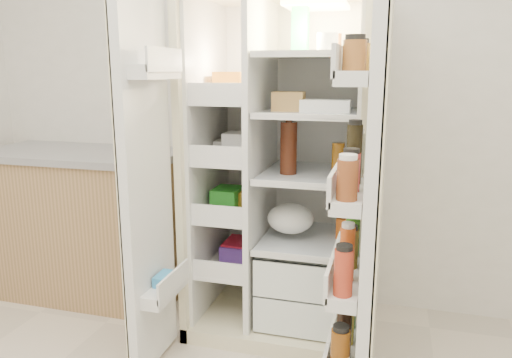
# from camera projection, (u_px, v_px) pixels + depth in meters

# --- Properties ---
(wall_back) EXTENTS (4.00, 0.02, 2.70)m
(wall_back) POSITION_uv_depth(u_px,v_px,m) (286.00, 80.00, 2.86)
(wall_back) COLOR silver
(wall_back) RESTS_ON floor
(refrigerator) EXTENTS (0.92, 0.70, 1.80)m
(refrigerator) POSITION_uv_depth(u_px,v_px,m) (286.00, 195.00, 2.65)
(refrigerator) COLOR beige
(refrigerator) RESTS_ON floor
(freezer_door) EXTENTS (0.15, 0.40, 1.72)m
(freezer_door) POSITION_uv_depth(u_px,v_px,m) (147.00, 187.00, 2.18)
(freezer_door) COLOR silver
(freezer_door) RESTS_ON floor
(fridge_door) EXTENTS (0.17, 0.58, 1.72)m
(fridge_door) POSITION_uv_depth(u_px,v_px,m) (368.00, 214.00, 1.84)
(fridge_door) COLOR silver
(fridge_door) RESTS_ON floor
(kitchen_counter) EXTENTS (1.27, 0.68, 0.92)m
(kitchen_counter) POSITION_uv_depth(u_px,v_px,m) (87.00, 221.00, 3.10)
(kitchen_counter) COLOR #A37C51
(kitchen_counter) RESTS_ON floor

